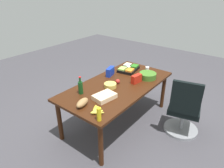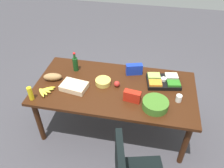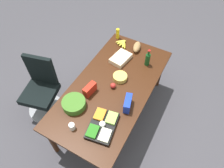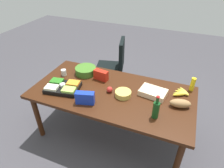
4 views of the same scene
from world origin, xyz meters
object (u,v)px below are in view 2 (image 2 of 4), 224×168
object	(u,v)px
wine_bottle	(75,64)
apple_red	(117,84)
sheet_cake	(74,86)
paper_cup	(179,98)
conference_table	(115,91)
chip_bowl	(103,82)
chip_bag_red	(132,96)
chip_bag_blue	(134,69)
veggie_tray	(163,81)
mustard_bottle	(30,93)
bread_loaf	(53,77)
banana_bunch	(45,91)
salad_bowl	(155,104)

from	to	relation	value
wine_bottle	apple_red	bearing A→B (deg)	-20.57
sheet_cake	paper_cup	distance (m)	1.29
conference_table	sheet_cake	world-z (taller)	sheet_cake
chip_bowl	paper_cup	bearing A→B (deg)	-8.48
chip_bowl	wine_bottle	distance (m)	0.50
apple_red	chip_bag_red	bearing A→B (deg)	-45.48
wine_bottle	chip_bag_blue	bearing A→B (deg)	5.10
apple_red	chip_bowl	xyz separation A→B (m)	(-0.18, 0.01, -0.00)
apple_red	veggie_tray	size ratio (longest dim) A/B	0.16
mustard_bottle	chip_bag_red	world-z (taller)	mustard_bottle
veggie_tray	chip_bag_red	world-z (taller)	chip_bag_red
chip_bowl	bread_loaf	distance (m)	0.67
paper_cup	conference_table	bearing A→B (deg)	172.17
sheet_cake	banana_bunch	distance (m)	0.36
conference_table	wine_bottle	size ratio (longest dim) A/B	7.32
conference_table	bread_loaf	world-z (taller)	bread_loaf
apple_red	banana_bunch	bearing A→B (deg)	-161.38
banana_bunch	sheet_cake	bearing A→B (deg)	22.56
veggie_tray	mustard_bottle	size ratio (longest dim) A/B	2.59
chip_bowl	wine_bottle	xyz separation A→B (m)	(-0.44, 0.22, 0.07)
conference_table	apple_red	world-z (taller)	apple_red
mustard_bottle	banana_bunch	world-z (taller)	mustard_bottle
salad_bowl	chip_bowl	distance (m)	0.75
paper_cup	bread_loaf	xyz separation A→B (m)	(-1.62, 0.09, 0.01)
chip_bag_blue	bread_loaf	size ratio (longest dim) A/B	0.92
apple_red	wine_bottle	bearing A→B (deg)	159.43
chip_bowl	chip_bag_blue	bearing A→B (deg)	38.79
mustard_bottle	paper_cup	distance (m)	1.76
bread_loaf	conference_table	bearing A→B (deg)	1.04
chip_bowl	mustard_bottle	size ratio (longest dim) A/B	1.12
salad_bowl	chip_bag_blue	size ratio (longest dim) A/B	1.36
conference_table	paper_cup	xyz separation A→B (m)	(0.79, -0.11, 0.12)
apple_red	wine_bottle	world-z (taller)	wine_bottle
conference_table	wine_bottle	bearing A→B (deg)	156.97
chip_bowl	banana_bunch	size ratio (longest dim) A/B	0.88
wine_bottle	bread_loaf	bearing A→B (deg)	-130.43
wine_bottle	sheet_cake	bearing A→B (deg)	-74.96
apple_red	salad_bowl	distance (m)	0.58
apple_red	banana_bunch	world-z (taller)	apple_red
apple_red	veggie_tray	world-z (taller)	veggie_tray
chip_bag_blue	mustard_bottle	distance (m)	1.36
apple_red	conference_table	bearing A→B (deg)	-138.95
conference_table	chip_bag_blue	size ratio (longest dim) A/B	9.32
veggie_tray	salad_bowl	bearing A→B (deg)	-100.18
sheet_cake	banana_bunch	xyz separation A→B (m)	(-0.33, -0.14, -0.01)
salad_bowl	bread_loaf	distance (m)	1.38
chip_bowl	chip_bag_blue	distance (m)	0.47
conference_table	sheet_cake	size ratio (longest dim) A/B	6.41
apple_red	bread_loaf	distance (m)	0.86
banana_bunch	bread_loaf	bearing A→B (deg)	90.34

